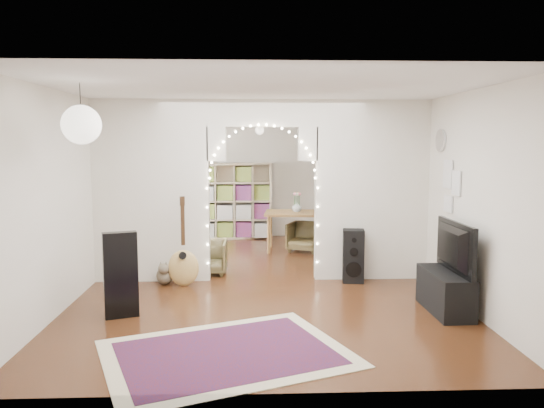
{
  "coord_description": "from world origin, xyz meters",
  "views": [
    {
      "loc": [
        -0.19,
        -7.92,
        2.07
      ],
      "look_at": [
        0.16,
        0.3,
        1.12
      ],
      "focal_mm": 35.0,
      "sensor_mm": 36.0,
      "label": 1
    }
  ],
  "objects_px": {
    "media_console": "(445,292)",
    "dining_table": "(297,216)",
    "dining_chair_right": "(305,237)",
    "bookcase": "(234,201)",
    "floor_speaker": "(353,256)",
    "acoustic_guitar": "(183,253)",
    "dining_chair_left": "(209,257)"
  },
  "relations": [
    {
      "from": "media_console",
      "to": "dining_table",
      "type": "bearing_deg",
      "value": 110.85
    },
    {
      "from": "acoustic_guitar",
      "to": "dining_chair_left",
      "type": "relative_size",
      "value": 1.92
    },
    {
      "from": "dining_chair_right",
      "to": "bookcase",
      "type": "bearing_deg",
      "value": 156.72
    },
    {
      "from": "bookcase",
      "to": "dining_chair_right",
      "type": "bearing_deg",
      "value": -66.9
    },
    {
      "from": "media_console",
      "to": "dining_chair_right",
      "type": "xyz_separation_m",
      "value": [
        -1.34,
        3.72,
        0.03
      ]
    },
    {
      "from": "bookcase",
      "to": "dining_chair_left",
      "type": "relative_size",
      "value": 2.84
    },
    {
      "from": "dining_chair_left",
      "to": "dining_chair_right",
      "type": "xyz_separation_m",
      "value": [
        1.71,
        1.68,
        0.02
      ]
    },
    {
      "from": "media_console",
      "to": "dining_table",
      "type": "height_order",
      "value": "dining_table"
    },
    {
      "from": "floor_speaker",
      "to": "dining_chair_left",
      "type": "relative_size",
      "value": 1.37
    },
    {
      "from": "acoustic_guitar",
      "to": "media_console",
      "type": "xyz_separation_m",
      "value": [
        3.35,
        -1.32,
        -0.23
      ]
    },
    {
      "from": "bookcase",
      "to": "floor_speaker",
      "type": "bearing_deg",
      "value": -83.73
    },
    {
      "from": "floor_speaker",
      "to": "dining_table",
      "type": "distance_m",
      "value": 2.45
    },
    {
      "from": "bookcase",
      "to": "dining_table",
      "type": "height_order",
      "value": "bookcase"
    },
    {
      "from": "dining_chair_left",
      "to": "dining_chair_right",
      "type": "relative_size",
      "value": 0.93
    },
    {
      "from": "acoustic_guitar",
      "to": "dining_table",
      "type": "height_order",
      "value": "acoustic_guitar"
    },
    {
      "from": "acoustic_guitar",
      "to": "bookcase",
      "type": "relative_size",
      "value": 0.68
    },
    {
      "from": "acoustic_guitar",
      "to": "bookcase",
      "type": "xyz_separation_m",
      "value": [
        0.63,
        3.87,
        0.34
      ]
    },
    {
      "from": "media_console",
      "to": "floor_speaker",
      "type": "bearing_deg",
      "value": 120.02
    },
    {
      "from": "dining_chair_left",
      "to": "bookcase",
      "type": "bearing_deg",
      "value": 85.15
    },
    {
      "from": "floor_speaker",
      "to": "media_console",
      "type": "distance_m",
      "value": 1.68
    },
    {
      "from": "bookcase",
      "to": "dining_chair_right",
      "type": "xyz_separation_m",
      "value": [
        1.39,
        -1.47,
        -0.54
      ]
    },
    {
      "from": "media_console",
      "to": "bookcase",
      "type": "xyz_separation_m",
      "value": [
        -2.72,
        5.19,
        0.57
      ]
    },
    {
      "from": "dining_table",
      "to": "dining_chair_left",
      "type": "bearing_deg",
      "value": -125.87
    },
    {
      "from": "bookcase",
      "to": "dining_chair_right",
      "type": "distance_m",
      "value": 2.09
    },
    {
      "from": "bookcase",
      "to": "dining_chair_left",
      "type": "distance_m",
      "value": 3.21
    },
    {
      "from": "dining_chair_left",
      "to": "media_console",
      "type": "bearing_deg",
      "value": -32.86
    },
    {
      "from": "floor_speaker",
      "to": "dining_table",
      "type": "height_order",
      "value": "floor_speaker"
    },
    {
      "from": "floor_speaker",
      "to": "dining_chair_left",
      "type": "distance_m",
      "value": 2.28
    },
    {
      "from": "floor_speaker",
      "to": "media_console",
      "type": "height_order",
      "value": "floor_speaker"
    },
    {
      "from": "acoustic_guitar",
      "to": "floor_speaker",
      "type": "relative_size",
      "value": 1.4
    },
    {
      "from": "dining_table",
      "to": "acoustic_guitar",
      "type": "bearing_deg",
      "value": -121.17
    },
    {
      "from": "floor_speaker",
      "to": "dining_chair_right",
      "type": "bearing_deg",
      "value": 109.59
    }
  ]
}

